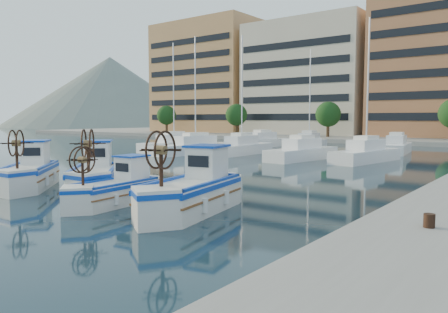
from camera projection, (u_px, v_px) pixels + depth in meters
ground at (116, 200)px, 18.92m from camera, size 300.00×300.00×0.00m
hill_west at (111, 127)px, 190.63m from camera, size 180.00×180.00×60.00m
yacht_marina at (319, 149)px, 43.21m from camera, size 37.87×23.53×11.50m
fishing_boat_a at (30, 172)px, 22.25m from camera, size 4.72×4.62×3.03m
fishing_boat_b at (95, 174)px, 21.12m from camera, size 4.80×4.73×3.09m
fishing_boat_c at (116, 188)px, 17.98m from camera, size 2.03×4.09×2.50m
fishing_boat_d at (193, 189)px, 16.52m from camera, size 3.04×5.20×3.15m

